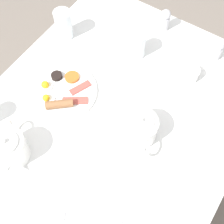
{
  "coord_description": "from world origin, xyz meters",
  "views": [
    {
      "loc": [
        0.31,
        -0.47,
        1.76
      ],
      "look_at": [
        0.0,
        0.0,
        0.74
      ],
      "focal_mm": 50.0,
      "sensor_mm": 36.0,
      "label": 1
    }
  ],
  "objects_px": {
    "water_glass_short": "(64,24)",
    "fork_by_plate": "(224,117)",
    "wine_glass_spare": "(137,45)",
    "napkin_folded": "(102,46)",
    "breakfast_plate": "(62,92)",
    "teapot_far": "(9,148)",
    "salt_grinder": "(218,49)",
    "fork_spare": "(126,16)",
    "teapot_near": "(140,129)",
    "teacup_with_saucer_left": "(188,74)",
    "pepper_grinder": "(165,20)"
  },
  "relations": [
    {
      "from": "wine_glass_spare",
      "to": "pepper_grinder",
      "type": "height_order",
      "value": "wine_glass_spare"
    },
    {
      "from": "water_glass_short",
      "to": "teapot_near",
      "type": "bearing_deg",
      "value": -24.59
    },
    {
      "from": "breakfast_plate",
      "to": "teapot_near",
      "type": "bearing_deg",
      "value": 1.68
    },
    {
      "from": "breakfast_plate",
      "to": "salt_grinder",
      "type": "height_order",
      "value": "salt_grinder"
    },
    {
      "from": "breakfast_plate",
      "to": "napkin_folded",
      "type": "xyz_separation_m",
      "value": [
        -0.0,
        0.29,
        -0.01
      ]
    },
    {
      "from": "water_glass_short",
      "to": "fork_by_plate",
      "type": "xyz_separation_m",
      "value": [
        0.75,
        0.0,
        -0.07
      ]
    },
    {
      "from": "teapot_far",
      "to": "wine_glass_spare",
      "type": "xyz_separation_m",
      "value": [
        0.13,
        0.63,
        0.0
      ]
    },
    {
      "from": "teapot_near",
      "to": "teapot_far",
      "type": "distance_m",
      "value": 0.45
    },
    {
      "from": "breakfast_plate",
      "to": "water_glass_short",
      "type": "height_order",
      "value": "water_glass_short"
    },
    {
      "from": "pepper_grinder",
      "to": "fork_by_plate",
      "type": "height_order",
      "value": "pepper_grinder"
    },
    {
      "from": "breakfast_plate",
      "to": "napkin_folded",
      "type": "relative_size",
      "value": 1.67
    },
    {
      "from": "wine_glass_spare",
      "to": "pepper_grinder",
      "type": "relative_size",
      "value": 1.12
    },
    {
      "from": "teapot_near",
      "to": "fork_spare",
      "type": "bearing_deg",
      "value": -9.78
    },
    {
      "from": "teapot_far",
      "to": "fork_spare",
      "type": "bearing_deg",
      "value": 141.63
    },
    {
      "from": "napkin_folded",
      "to": "fork_spare",
      "type": "distance_m",
      "value": 0.21
    },
    {
      "from": "napkin_folded",
      "to": "fork_spare",
      "type": "bearing_deg",
      "value": 91.97
    },
    {
      "from": "wine_glass_spare",
      "to": "teapot_far",
      "type": "bearing_deg",
      "value": -101.46
    },
    {
      "from": "teapot_far",
      "to": "napkin_folded",
      "type": "distance_m",
      "value": 0.59
    },
    {
      "from": "teapot_far",
      "to": "teacup_with_saucer_left",
      "type": "bearing_deg",
      "value": 109.91
    },
    {
      "from": "teacup_with_saucer_left",
      "to": "fork_spare",
      "type": "height_order",
      "value": "teacup_with_saucer_left"
    },
    {
      "from": "fork_spare",
      "to": "salt_grinder",
      "type": "bearing_deg",
      "value": -0.25
    },
    {
      "from": "teacup_with_saucer_left",
      "to": "wine_glass_spare",
      "type": "height_order",
      "value": "wine_glass_spare"
    },
    {
      "from": "teapot_far",
      "to": "pepper_grinder",
      "type": "height_order",
      "value": "teapot_far"
    },
    {
      "from": "fork_spare",
      "to": "teacup_with_saucer_left",
      "type": "bearing_deg",
      "value": -22.22
    },
    {
      "from": "pepper_grinder",
      "to": "salt_grinder",
      "type": "height_order",
      "value": "same"
    },
    {
      "from": "salt_grinder",
      "to": "teacup_with_saucer_left",
      "type": "bearing_deg",
      "value": -106.51
    },
    {
      "from": "napkin_folded",
      "to": "breakfast_plate",
      "type": "bearing_deg",
      "value": -89.22
    },
    {
      "from": "salt_grinder",
      "to": "teapot_near",
      "type": "bearing_deg",
      "value": -99.27
    },
    {
      "from": "teapot_far",
      "to": "teapot_near",
      "type": "bearing_deg",
      "value": 92.58
    },
    {
      "from": "teapot_near",
      "to": "napkin_folded",
      "type": "distance_m",
      "value": 0.45
    },
    {
      "from": "teapot_far",
      "to": "salt_grinder",
      "type": "xyz_separation_m",
      "value": [
        0.41,
        0.79,
        0.0
      ]
    },
    {
      "from": "fork_by_plate",
      "to": "teapot_far",
      "type": "bearing_deg",
      "value": -135.81
    },
    {
      "from": "wine_glass_spare",
      "to": "napkin_folded",
      "type": "distance_m",
      "value": 0.16
    },
    {
      "from": "teacup_with_saucer_left",
      "to": "napkin_folded",
      "type": "bearing_deg",
      "value": -172.49
    },
    {
      "from": "teapot_far",
      "to": "fork_spare",
      "type": "relative_size",
      "value": 1.0
    },
    {
      "from": "salt_grinder",
      "to": "water_glass_short",
      "type": "bearing_deg",
      "value": -157.63
    },
    {
      "from": "teapot_far",
      "to": "pepper_grinder",
      "type": "relative_size",
      "value": 1.66
    },
    {
      "from": "teapot_near",
      "to": "fork_spare",
      "type": "distance_m",
      "value": 0.61
    },
    {
      "from": "teacup_with_saucer_left",
      "to": "fork_by_plate",
      "type": "relative_size",
      "value": 0.89
    },
    {
      "from": "teapot_far",
      "to": "wine_glass_spare",
      "type": "height_order",
      "value": "teapot_far"
    },
    {
      "from": "pepper_grinder",
      "to": "fork_by_plate",
      "type": "xyz_separation_m",
      "value": [
        0.41,
        -0.27,
        -0.05
      ]
    },
    {
      "from": "fork_by_plate",
      "to": "teapot_near",
      "type": "bearing_deg",
      "value": -133.82
    },
    {
      "from": "teacup_with_saucer_left",
      "to": "pepper_grinder",
      "type": "height_order",
      "value": "pepper_grinder"
    },
    {
      "from": "teapot_near",
      "to": "salt_grinder",
      "type": "relative_size",
      "value": 1.58
    },
    {
      "from": "water_glass_short",
      "to": "napkin_folded",
      "type": "height_order",
      "value": "water_glass_short"
    },
    {
      "from": "pepper_grinder",
      "to": "fork_spare",
      "type": "distance_m",
      "value": 0.19
    },
    {
      "from": "salt_grinder",
      "to": "breakfast_plate",
      "type": "bearing_deg",
      "value": -130.74
    },
    {
      "from": "water_glass_short",
      "to": "fork_by_plate",
      "type": "distance_m",
      "value": 0.75
    },
    {
      "from": "teapot_near",
      "to": "pepper_grinder",
      "type": "xyz_separation_m",
      "value": [
        -0.18,
        0.51,
        0.0
      ]
    },
    {
      "from": "teapot_near",
      "to": "salt_grinder",
      "type": "xyz_separation_m",
      "value": [
        0.08,
        0.48,
        0.0
      ]
    }
  ]
}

